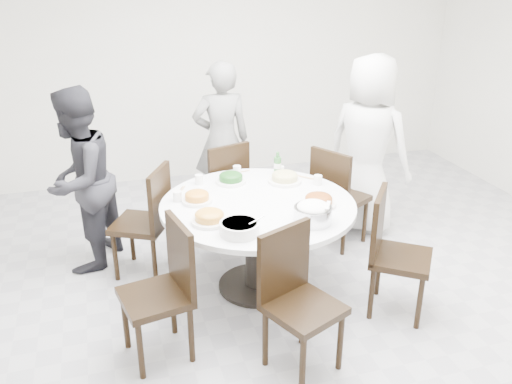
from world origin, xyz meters
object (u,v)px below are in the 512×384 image
object	(u,v)px
chair_nw	(140,221)
soup_bowl	(239,228)
rice_bowl	(313,215)
dining_table	(258,246)
chair_sw	(155,294)
chair_n	(219,188)
diner_middle	(222,140)
chair_se	(402,256)
diner_right	(368,146)
beverage_bottle	(278,164)
diner_left	(79,181)
chair_s	(304,305)
chair_ne	(341,196)

from	to	relation	value
chair_nw	soup_bowl	world-z (taller)	chair_nw
chair_nw	rice_bowl	bearing A→B (deg)	78.44
dining_table	chair_sw	world-z (taller)	chair_sw
dining_table	soup_bowl	xyz separation A→B (m)	(-0.27, -0.45, 0.42)
chair_n	diner_middle	size ratio (longest dim) A/B	0.60
chair_se	diner_right	bearing A→B (deg)	20.46
beverage_bottle	soup_bowl	bearing A→B (deg)	-122.08
diner_right	rice_bowl	xyz separation A→B (m)	(-1.03, -1.16, -0.05)
chair_se	diner_left	distance (m)	2.64
dining_table	diner_middle	xyz separation A→B (m)	(0.07, 1.48, 0.42)
chair_sw	chair_s	size ratio (longest dim) A/B	1.00
chair_s	diner_right	xyz separation A→B (m)	(1.31, 1.73, 0.38)
rice_bowl	beverage_bottle	world-z (taller)	beverage_bottle
chair_se	chair_n	bearing A→B (deg)	68.07
chair_se	diner_middle	size ratio (longest dim) A/B	0.60
dining_table	diner_middle	distance (m)	1.54
dining_table	soup_bowl	bearing A→B (deg)	-120.69
chair_n	diner_right	world-z (taller)	diner_right
diner_middle	diner_left	world-z (taller)	diner_middle
chair_s	soup_bowl	distance (m)	0.68
chair_se	diner_middle	bearing A→B (deg)	58.84
chair_n	chair_se	bearing A→B (deg)	103.28
dining_table	chair_s	size ratio (longest dim) A/B	1.58
chair_se	diner_right	distance (m)	1.46
chair_se	chair_ne	bearing A→B (deg)	34.73
chair_s	rice_bowl	distance (m)	0.71
chair_s	diner_right	distance (m)	2.20
chair_ne	rice_bowl	world-z (taller)	chair_ne
diner_right	rice_bowl	world-z (taller)	diner_right
chair_sw	soup_bowl	xyz separation A→B (m)	(0.61, 0.15, 0.32)
diner_right	beverage_bottle	xyz separation A→B (m)	(-0.98, -0.24, 0.00)
dining_table	rice_bowl	xyz separation A→B (m)	(0.27, -0.43, 0.43)
chair_n	chair_s	size ratio (longest dim) A/B	1.00
diner_middle	beverage_bottle	xyz separation A→B (m)	(0.26, -0.98, 0.06)
chair_n	diner_left	bearing A→B (deg)	-7.44
diner_right	diner_left	distance (m)	2.62
chair_s	dining_table	bearing A→B (deg)	66.21
beverage_bottle	rice_bowl	bearing A→B (deg)	-93.21
rice_bowl	soup_bowl	world-z (taller)	rice_bowl
diner_middle	rice_bowl	xyz separation A→B (m)	(0.21, -1.90, 0.01)
dining_table	chair_s	xyz separation A→B (m)	(0.00, -0.99, 0.10)
chair_se	rice_bowl	xyz separation A→B (m)	(-0.64, 0.19, 0.33)
diner_middle	rice_bowl	distance (m)	1.92
chair_n	rice_bowl	distance (m)	1.52
diner_middle	beverage_bottle	distance (m)	1.01
chair_n	diner_left	distance (m)	1.29
diner_left	diner_middle	bearing A→B (deg)	145.57
diner_left	chair_se	bearing A→B (deg)	86.72
chair_ne	chair_n	xyz separation A→B (m)	(-1.03, 0.50, 0.00)
dining_table	diner_right	world-z (taller)	diner_right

